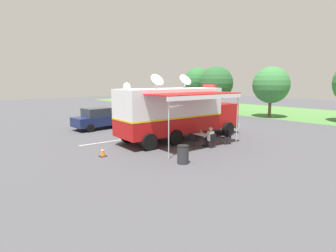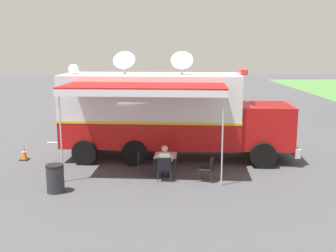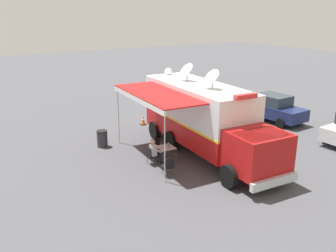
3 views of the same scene
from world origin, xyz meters
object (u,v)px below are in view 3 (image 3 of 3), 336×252
object	(u,v)px
water_bottle	(168,145)
folding_chair_at_table	(151,154)
command_truck	(205,117)
trash_bin	(102,139)
folding_chair_beside_table	(157,146)
seated_responder	(155,151)
folding_chair_spare_by_truck	(168,166)
folding_table	(166,148)
traffic_cone	(143,120)
car_behind_truck	(274,108)

from	to	relation	value
water_bottle	folding_chair_at_table	bearing A→B (deg)	-4.78
command_truck	trash_bin	xyz separation A→B (m)	(4.05, -3.72, -1.49)
water_bottle	folding_chair_beside_table	size ratio (longest dim) A/B	0.26
water_bottle	seated_responder	bearing A→B (deg)	-4.83
folding_chair_beside_table	seated_responder	xyz separation A→B (m)	(0.59, 0.82, 0.14)
folding_chair_spare_by_truck	folding_table	bearing A→B (deg)	-118.60
water_bottle	folding_chair_beside_table	world-z (taller)	water_bottle
folding_table	traffic_cone	xyz separation A→B (m)	(-1.96, -5.82, -0.39)
traffic_cone	car_behind_truck	world-z (taller)	car_behind_truck
command_truck	folding_table	bearing A→B (deg)	-4.42
command_truck	water_bottle	distance (m)	2.38
folding_chair_at_table	trash_bin	bearing A→B (deg)	-73.61
folding_chair_spare_by_truck	car_behind_truck	world-z (taller)	car_behind_truck
trash_bin	traffic_cone	world-z (taller)	trash_bin
folding_chair_beside_table	seated_responder	bearing A→B (deg)	54.34
command_truck	water_bottle	bearing A→B (deg)	-3.66
folding_chair_spare_by_truck	car_behind_truck	xyz separation A→B (m)	(-10.54, -3.37, 0.37)
folding_table	folding_chair_spare_by_truck	world-z (taller)	folding_chair_spare_by_truck
folding_chair_beside_table	traffic_cone	bearing A→B (deg)	-111.68
folding_chair_at_table	car_behind_truck	world-z (taller)	car_behind_truck
command_truck	folding_chair_beside_table	world-z (taller)	command_truck
water_bottle	car_behind_truck	xyz separation A→B (m)	(-9.61, -1.91, 0.05)
command_truck	folding_chair_spare_by_truck	bearing A→B (deg)	23.61
folding_chair_spare_by_truck	command_truck	bearing A→B (deg)	-156.39
folding_chair_at_table	traffic_cone	bearing A→B (deg)	-115.50
traffic_cone	folding_chair_at_table	bearing A→B (deg)	64.50
folding_table	command_truck	bearing A→B (deg)	175.58
seated_responder	car_behind_truck	world-z (taller)	car_behind_truck
folding_chair_spare_by_truck	car_behind_truck	size ratio (longest dim) A/B	0.20
water_bottle	folding_chair_at_table	world-z (taller)	water_bottle
folding_chair_spare_by_truck	seated_responder	world-z (taller)	seated_responder
water_bottle	command_truck	bearing A→B (deg)	176.34
folding_chair_beside_table	folding_chair_at_table	bearing A→B (deg)	46.06
command_truck	folding_chair_at_table	size ratio (longest dim) A/B	11.10
folding_chair_at_table	car_behind_truck	xyz separation A→B (m)	(-10.52, -1.84, 0.37)
trash_bin	traffic_cone	distance (m)	4.42
folding_chair_beside_table	car_behind_truck	distance (m)	9.81
folding_chair_spare_by_truck	seated_responder	size ratio (longest dim) A/B	0.70
command_truck	folding_table	world-z (taller)	command_truck
water_bottle	seated_responder	world-z (taller)	seated_responder
folding_chair_beside_table	trash_bin	distance (m)	3.26
seated_responder	trash_bin	bearing A→B (deg)	-70.90
water_bottle	traffic_cone	size ratio (longest dim) A/B	0.39
folding_chair_spare_by_truck	water_bottle	bearing A→B (deg)	-122.55
command_truck	folding_chair_spare_by_truck	world-z (taller)	command_truck
folding_table	car_behind_truck	world-z (taller)	car_behind_truck
water_bottle	car_behind_truck	distance (m)	9.80
car_behind_truck	folding_table	bearing A→B (deg)	10.93
folding_chair_spare_by_truck	traffic_cone	xyz separation A→B (m)	(-2.77, -7.31, -0.23)
folding_chair_spare_by_truck	car_behind_truck	distance (m)	11.07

